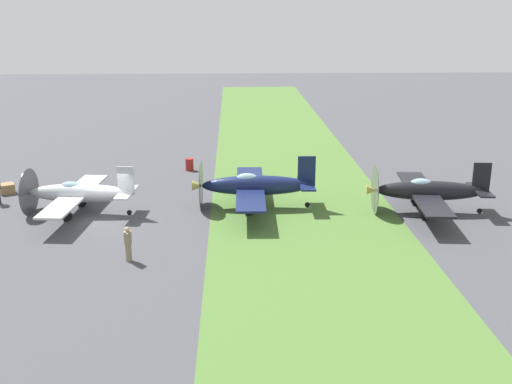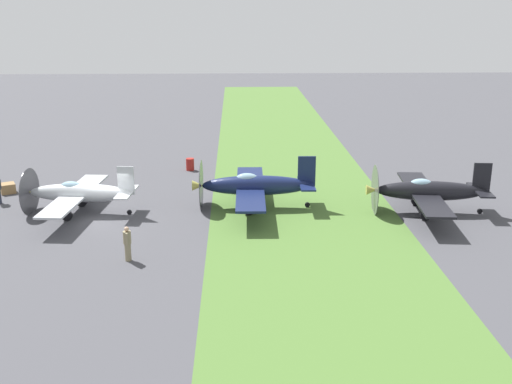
# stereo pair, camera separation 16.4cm
# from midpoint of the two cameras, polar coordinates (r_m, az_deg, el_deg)

# --- Properties ---
(ground_plane) EXTENTS (160.00, 160.00, 0.00)m
(ground_plane) POSITION_cam_midpoint_polar(r_m,az_deg,el_deg) (36.25, -13.60, -2.35)
(ground_plane) COLOR #424247
(grass_verge) EXTENTS (120.00, 11.00, 0.01)m
(grass_verge) POSITION_cam_midpoint_polar(r_m,az_deg,el_deg) (35.73, 4.69, -2.19)
(grass_verge) COLOR #476B2D
(grass_verge) RESTS_ON ground
(airplane_lead) EXTENTS (8.59, 6.80, 3.05)m
(airplane_lead) POSITION_cam_midpoint_polar(r_m,az_deg,el_deg) (37.01, -16.22, -0.08)
(airplane_lead) COLOR #B2B7BC
(airplane_lead) RESTS_ON ground
(airplane_wingman) EXTENTS (9.32, 7.41, 3.34)m
(airplane_wingman) POSITION_cam_midpoint_polar(r_m,az_deg,el_deg) (36.59, -0.05, 0.62)
(airplane_wingman) COLOR #141E47
(airplane_wingman) RESTS_ON ground
(airplane_trail) EXTENTS (9.07, 7.18, 3.22)m
(airplane_trail) POSITION_cam_midpoint_polar(r_m,az_deg,el_deg) (37.09, 15.93, 0.10)
(airplane_trail) COLOR black
(airplane_trail) RESTS_ON ground
(ground_crew_chief) EXTENTS (0.62, 0.38, 1.73)m
(ground_crew_chief) POSITION_cam_midpoint_polar(r_m,az_deg,el_deg) (29.71, -11.82, -4.69)
(ground_crew_chief) COLOR #847A5B
(ground_crew_chief) RESTS_ON ground
(fuel_drum) EXTENTS (0.60, 0.60, 0.90)m
(fuel_drum) POSITION_cam_midpoint_polar(r_m,az_deg,el_deg) (45.62, -6.10, 2.59)
(fuel_drum) COLOR maroon
(fuel_drum) RESTS_ON ground
(supply_crate) EXTENTS (1.21, 1.21, 0.64)m
(supply_crate) POSITION_cam_midpoint_polar(r_m,az_deg,el_deg) (42.97, -22.16, 0.33)
(supply_crate) COLOR olive
(supply_crate) RESTS_ON ground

